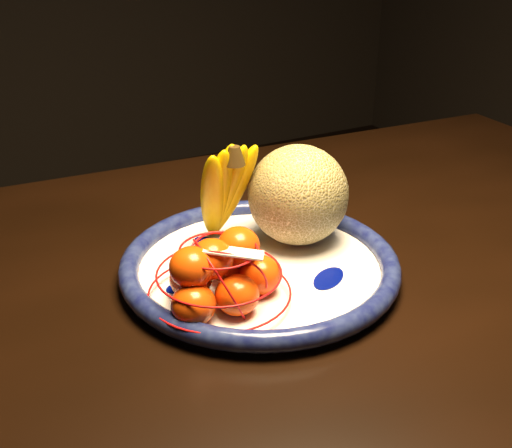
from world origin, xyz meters
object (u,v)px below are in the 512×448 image
mandarin_bag (220,275)px  cantaloupe (298,195)px  banana_bunch (222,188)px  fruit_bowl (260,265)px  dining_table (272,322)px

mandarin_bag → cantaloupe: bearing=29.0°
cantaloupe → banana_bunch: banana_bunch is taller
banana_bunch → cantaloupe: bearing=-33.3°
cantaloupe → mandarin_bag: (-0.16, -0.09, -0.03)m
fruit_bowl → banana_bunch: size_ratio=2.26×
dining_table → mandarin_bag: size_ratio=8.58×
cantaloupe → mandarin_bag: cantaloupe is taller
fruit_bowl → mandarin_bag: (-0.08, -0.05, 0.03)m
cantaloupe → mandarin_bag: bearing=-151.0°
dining_table → cantaloupe: 0.18m
cantaloupe → mandarin_bag: size_ratio=0.75×
fruit_bowl → dining_table: bearing=-4.3°
dining_table → fruit_bowl: size_ratio=4.31×
fruit_bowl → mandarin_bag: mandarin_bag is taller
dining_table → cantaloupe: size_ratio=11.39×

